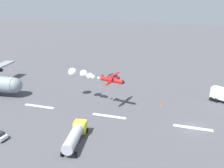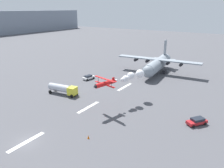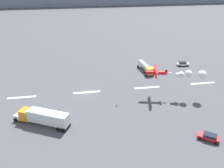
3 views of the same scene
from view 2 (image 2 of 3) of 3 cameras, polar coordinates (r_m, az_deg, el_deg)
ground_plane at (r=46.10m, az=-21.20°, el=-13.75°), size 440.00×440.00×0.00m
runway_stripe_3 at (r=46.10m, az=-21.20°, el=-13.74°), size 8.00×0.90×0.01m
runway_stripe_4 at (r=56.99m, az=-6.14°, el=-5.98°), size 8.00×0.90×0.01m
runway_stripe_5 at (r=71.08m, az=3.28°, el=-0.74°), size 8.00×0.90×0.01m
cargo_transport_plane at (r=86.02m, az=11.45°, el=4.89°), size 24.90×32.18×11.59m
stunt_biplane_red at (r=56.90m, az=4.02°, el=1.72°), size 16.68×7.66×2.48m
fuel_tanker_truck at (r=65.89m, az=-12.51°, el=-1.18°), size 3.85×9.33×2.90m
followme_car_yellow at (r=51.81m, az=21.07°, el=-8.91°), size 4.72×4.10×1.52m
airport_staff_sedan at (r=78.69m, az=-6.06°, el=1.77°), size 4.59×2.56×1.52m
traffic_cone_far at (r=44.15m, az=-6.11°, el=-13.40°), size 0.44×0.44×0.75m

